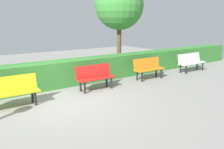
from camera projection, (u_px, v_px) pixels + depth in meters
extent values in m
plane|color=gray|center=(70.00, 102.00, 6.83)|extent=(23.57, 23.57, 0.00)
cube|color=white|center=(192.00, 63.00, 10.90)|extent=(1.60, 0.43, 0.05)
cube|color=white|center=(189.00, 58.00, 11.00)|extent=(1.60, 0.15, 0.42)
cylinder|color=black|center=(203.00, 67.00, 11.20)|extent=(0.07, 0.07, 0.39)
cylinder|color=black|center=(197.00, 66.00, 11.44)|extent=(0.07, 0.07, 0.39)
cylinder|color=black|center=(186.00, 70.00, 10.46)|extent=(0.07, 0.07, 0.39)
cylinder|color=black|center=(180.00, 69.00, 10.70)|extent=(0.07, 0.07, 0.39)
cube|color=orange|center=(150.00, 69.00, 9.46)|extent=(1.38, 0.47, 0.05)
cube|color=orange|center=(147.00, 63.00, 9.56)|extent=(1.37, 0.16, 0.42)
cylinder|color=black|center=(161.00, 74.00, 9.68)|extent=(0.07, 0.07, 0.39)
cylinder|color=black|center=(156.00, 72.00, 9.92)|extent=(0.07, 0.07, 0.39)
cylinder|color=black|center=(142.00, 77.00, 9.10)|extent=(0.07, 0.07, 0.39)
cylinder|color=black|center=(137.00, 75.00, 9.34)|extent=(0.07, 0.07, 0.39)
cube|color=red|center=(96.00, 78.00, 7.96)|extent=(1.38, 0.45, 0.05)
cube|color=red|center=(93.00, 71.00, 8.06)|extent=(1.37, 0.16, 0.42)
cylinder|color=black|center=(111.00, 83.00, 8.18)|extent=(0.07, 0.07, 0.39)
cylinder|color=black|center=(107.00, 81.00, 8.42)|extent=(0.07, 0.07, 0.39)
cylinder|color=black|center=(85.00, 88.00, 7.59)|extent=(0.07, 0.07, 0.39)
cylinder|color=black|center=(81.00, 86.00, 7.83)|extent=(0.07, 0.07, 0.39)
cube|color=yellow|center=(10.00, 94.00, 6.24)|extent=(1.59, 0.46, 0.05)
cube|color=yellow|center=(7.00, 84.00, 6.33)|extent=(1.58, 0.17, 0.42)
cylinder|color=black|center=(35.00, 99.00, 6.52)|extent=(0.07, 0.07, 0.39)
cylinder|color=black|center=(32.00, 96.00, 6.76)|extent=(0.07, 0.07, 0.39)
cube|color=#387F33|center=(77.00, 71.00, 8.84)|extent=(19.57, 0.80, 0.94)
cylinder|color=brown|center=(119.00, 44.00, 11.73)|extent=(0.23, 0.23, 2.40)
sphere|color=#3D8C38|center=(119.00, 5.00, 11.30)|extent=(2.40, 2.40, 2.40)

